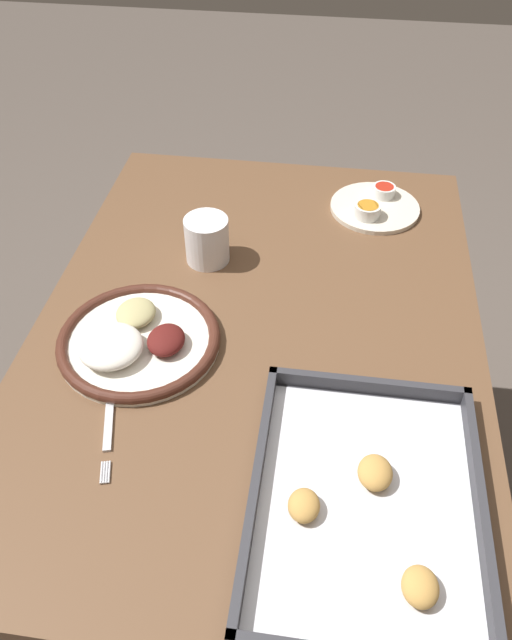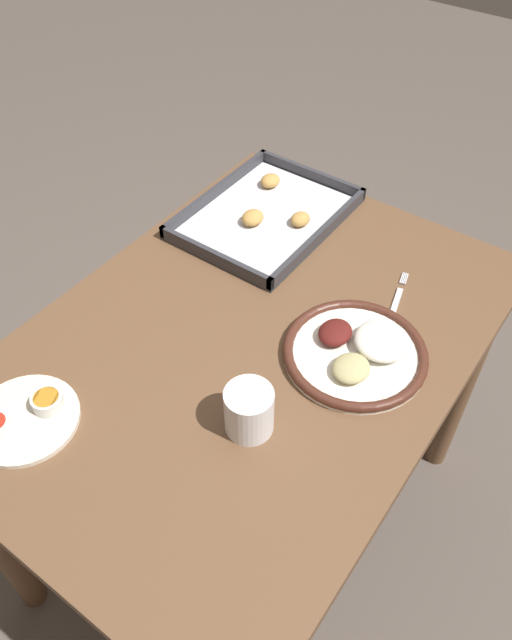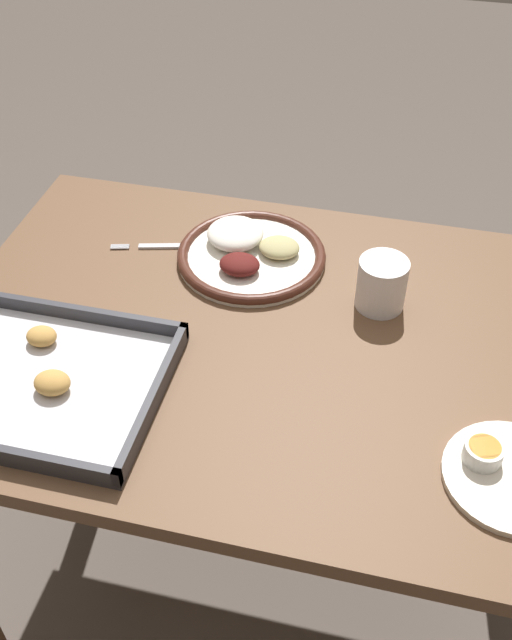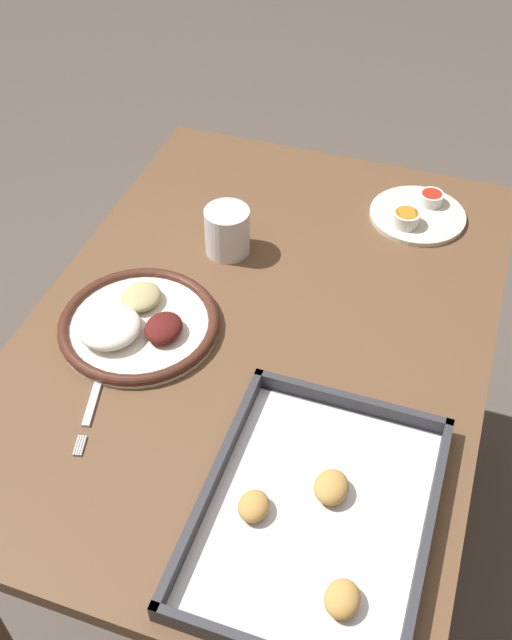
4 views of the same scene
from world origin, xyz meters
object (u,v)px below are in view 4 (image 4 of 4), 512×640
fork (94,396)px  saucer_plate (417,213)px  dinner_plate (136,323)px  drinking_cup (227,231)px  baking_tray (315,516)px

fork → saucer_plate: bearing=133.1°
dinner_plate → fork: bearing=0.2°
fork → saucer_plate: 0.73m
fork → saucer_plate: size_ratio=1.03×
dinner_plate → drinking_cup: (-0.25, 0.07, 0.03)m
dinner_plate → baking_tray: bearing=56.8°
saucer_plate → drinking_cup: (0.22, -0.32, 0.03)m
saucer_plate → baking_tray: 0.71m
fork → baking_tray: (0.09, 0.38, 0.01)m
baking_tray → drinking_cup: (-0.50, -0.31, 0.03)m
baking_tray → drinking_cup: 0.59m
fork → saucer_plate: saucer_plate is taller
dinner_plate → fork: (0.16, 0.00, -0.01)m
fork → drinking_cup: (-0.40, 0.07, 0.04)m
dinner_plate → saucer_plate: size_ratio=1.44×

